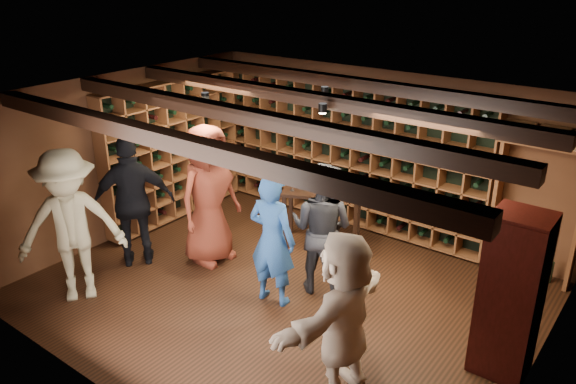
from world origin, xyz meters
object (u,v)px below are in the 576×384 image
Objects in this scene: man_blue_shirt at (272,240)px; guest_woman_black at (134,202)px; man_grey_suit at (322,229)px; display_cabinet at (510,298)px; tasting_table at (322,196)px; guest_red_floral at (209,195)px; guest_khaki at (71,226)px; guest_beige at (343,318)px.

guest_woman_black is at bearing 3.00° from man_blue_shirt.
display_cabinet is at bearing 166.51° from man_grey_suit.
display_cabinet reaches higher than tasting_table.
guest_red_floral is at bearing -178.47° from display_cabinet.
guest_khaki reaches higher than man_grey_suit.
man_blue_shirt is at bearing -99.92° from guest_red_floral.
man_blue_shirt is 0.97× the size of man_grey_suit.
display_cabinet is 2.37m from man_grey_suit.
man_grey_suit reaches higher than tasting_table.
guest_woman_black is at bearing 40.11° from guest_khaki.
guest_red_floral reaches higher than guest_woman_black.
guest_red_floral is (-1.69, -0.27, 0.13)m from man_grey_suit.
guest_beige reaches higher than tasting_table.
man_blue_shirt is 0.67m from man_grey_suit.
guest_khaki is 1.54× the size of tasting_table.
guest_beige is at bearing -77.54° from tasting_table.
guest_red_floral is at bearing -110.07° from guest_beige.
guest_beige is at bearing -109.48° from guest_red_floral.
guest_beige is (1.22, -1.47, 0.01)m from man_grey_suit.
guest_khaki is (0.09, -1.01, 0.05)m from guest_woman_black.
guest_red_floral reaches higher than man_grey_suit.
guest_khaki is at bearing 162.04° from guest_red_floral.
display_cabinet is at bearing -33.74° from guest_khaki.
man_grey_suit is 1.91m from guest_beige.
man_grey_suit is 3.07m from guest_khaki.
man_blue_shirt reaches higher than tasting_table.
man_grey_suit is 2.62m from guest_woman_black.
guest_red_floral is (-4.05, -0.11, 0.14)m from display_cabinet.
guest_red_floral is 1.07× the size of guest_woman_black.
guest_red_floral reaches higher than tasting_table.
tasting_table is (0.98, 1.35, -0.23)m from guest_red_floral.
man_grey_suit is at bearing -138.02° from guest_beige.
tasting_table is (-0.71, 1.08, -0.11)m from man_grey_suit.
guest_beige is 1.38× the size of tasting_table.
guest_khaki is (-2.01, -1.40, 0.14)m from man_blue_shirt.
tasting_table is (1.63, 3.06, -0.22)m from guest_khaki.
guest_khaki reaches higher than guest_beige.
guest_khaki is 3.47m from tasting_table.
tasting_table is (1.72, 2.05, -0.17)m from guest_woman_black.
tasting_table is (-3.07, 1.24, -0.10)m from display_cabinet.
guest_khaki is (-0.65, -1.71, -0.01)m from guest_red_floral.
man_grey_suit is (-2.36, 0.16, 0.01)m from display_cabinet.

